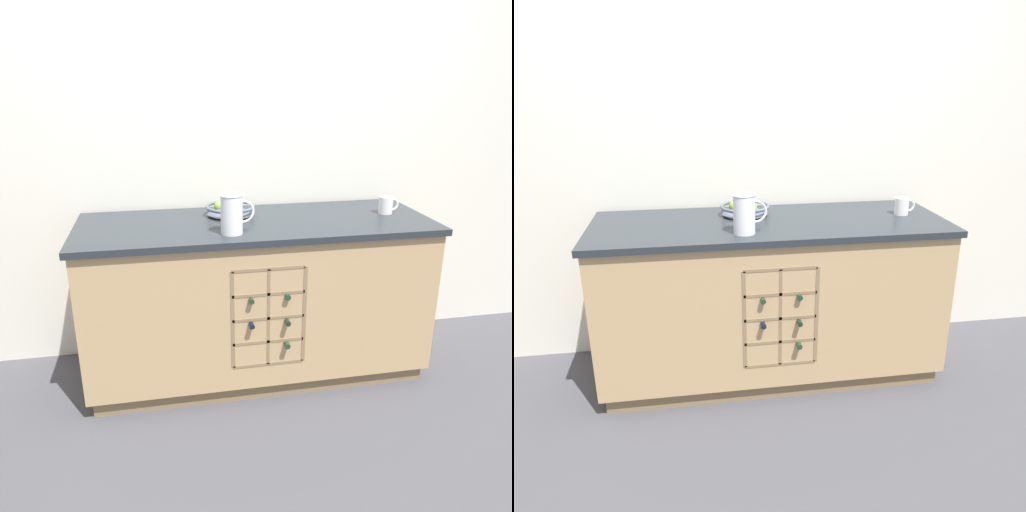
% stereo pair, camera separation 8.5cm
% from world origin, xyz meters
% --- Properties ---
extents(ground_plane, '(14.00, 14.00, 0.00)m').
position_xyz_m(ground_plane, '(0.00, 0.00, 0.00)').
color(ground_plane, '#424247').
extents(back_wall, '(4.40, 0.06, 2.55)m').
position_xyz_m(back_wall, '(0.00, 0.41, 1.27)').
color(back_wall, silver).
rests_on(back_wall, ground_plane).
extents(kitchen_island, '(1.93, 0.73, 0.93)m').
position_xyz_m(kitchen_island, '(0.00, -0.00, 0.47)').
color(kitchen_island, olive).
rests_on(kitchen_island, ground_plane).
extents(fruit_bowl, '(0.28, 0.28, 0.09)m').
position_xyz_m(fruit_bowl, '(-0.12, 0.14, 0.97)').
color(fruit_bowl, '#4C5666').
rests_on(fruit_bowl, kitchen_island).
extents(white_pitcher, '(0.17, 0.12, 0.20)m').
position_xyz_m(white_pitcher, '(-0.16, -0.21, 1.03)').
color(white_pitcher, white).
rests_on(white_pitcher, kitchen_island).
extents(ceramic_mug, '(0.12, 0.08, 0.10)m').
position_xyz_m(ceramic_mug, '(0.77, 0.02, 0.98)').
color(ceramic_mug, white).
rests_on(ceramic_mug, kitchen_island).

